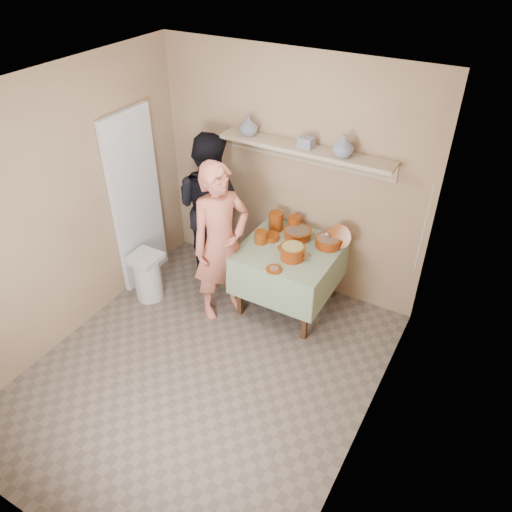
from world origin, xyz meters
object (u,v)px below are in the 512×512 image
Objects in this scene: serving_table at (289,257)px; trash_bin at (148,276)px; person_cook at (221,243)px; person_helper at (210,206)px; cazuela_rice at (292,251)px.

serving_table reaches higher than trash_bin.
person_helper is at bearing 70.77° from person_cook.
cazuela_rice reaches higher than trash_bin.
person_cook is 1.79× the size of serving_table.
person_cook reaches higher than cazuela_rice.
person_cook is at bearing 135.34° from person_helper.
person_helper reaches higher than serving_table.
cazuela_rice is at bearing 168.22° from person_helper.
person_cook is at bearing 14.80° from trash_bin.
serving_table is (1.09, -0.18, -0.22)m from person_helper.
trash_bin is at bearing -162.41° from cazuela_rice.
serving_table is at bearing 123.23° from cazuela_rice.
trash_bin is (-1.42, -0.63, -0.36)m from serving_table.
serving_table is at bearing -25.32° from person_cook.
person_helper is at bearing 164.62° from cazuela_rice.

